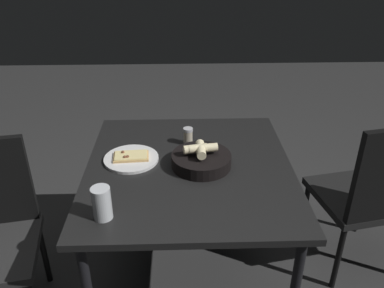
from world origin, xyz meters
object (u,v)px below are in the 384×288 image
(dining_table, at_px, (189,178))
(pizza_plate, at_px, (131,158))
(bread_basket, at_px, (201,159))
(beer_glass, at_px, (102,205))
(pepper_shaker, at_px, (188,137))
(chair_near, at_px, (372,191))

(dining_table, relative_size, pizza_plate, 3.97)
(bread_basket, distance_m, beer_glass, 0.53)
(bread_basket, bearing_deg, beer_glass, -137.44)
(pizza_plate, height_order, pepper_shaker, pepper_shaker)
(pizza_plate, height_order, beer_glass, beer_glass)
(beer_glass, distance_m, pepper_shaker, 0.66)
(pepper_shaker, bearing_deg, beer_glass, -120.41)
(pepper_shaker, relative_size, chair_near, 0.09)
(bread_basket, relative_size, beer_glass, 2.07)
(bread_basket, bearing_deg, dining_table, 178.52)
(bread_basket, bearing_deg, chair_near, 6.11)
(dining_table, height_order, chair_near, chair_near)
(pizza_plate, distance_m, beer_glass, 0.42)
(chair_near, bearing_deg, dining_table, -174.33)
(bread_basket, height_order, chair_near, chair_near)
(dining_table, distance_m, bread_basket, 0.12)
(bread_basket, relative_size, chair_near, 0.29)
(dining_table, relative_size, pepper_shaker, 11.49)
(dining_table, relative_size, chair_near, 1.08)
(bread_basket, distance_m, pepper_shaker, 0.22)
(chair_near, bearing_deg, beer_glass, -160.48)
(pepper_shaker, bearing_deg, bread_basket, -75.53)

